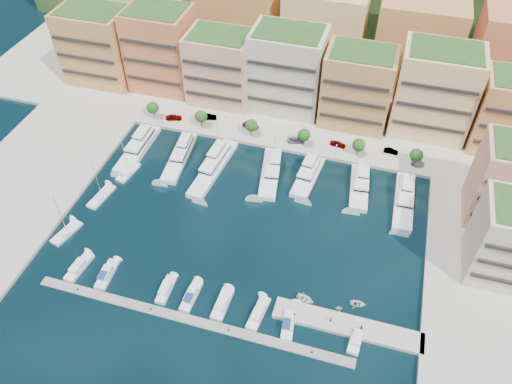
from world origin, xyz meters
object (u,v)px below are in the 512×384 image
yacht_3 (271,170)px  car_1 (209,117)px  yacht_5 (360,185)px  yacht_6 (404,198)px  lamppost_2 (275,137)px  yacht_1 (180,155)px  cruiser_1 (107,274)px  car_5 (391,151)px  car_3 (296,140)px  person_0 (331,319)px  cruiser_6 (258,314)px  car_0 (174,117)px  car_4 (338,144)px  yacht_0 (139,146)px  car_2 (251,126)px  tree_5 (416,155)px  lamppost_0 (162,117)px  cruiser_0 (79,267)px  cruiser_3 (166,290)px  sailboat_2 (128,173)px  sailboat_1 (101,197)px  person_1 (361,328)px  tree_3 (304,135)px  cruiser_5 (222,304)px  lamppost_4 (400,160)px  yacht_4 (308,175)px  tender_1 (339,308)px  tender_2 (358,304)px  tree_4 (359,145)px  tree_0 (153,108)px  cruiser_9 (356,339)px  cruiser_7 (289,321)px  sailboat_0 (67,233)px  tree_1 (201,116)px  lamppost_1 (217,127)px  cruiser_4 (191,296)px  yacht_2 (214,165)px  tree_2 (251,125)px

yacht_3 → car_1: (-25.10, 17.80, 0.61)m
yacht_5 → yacht_6: same height
lamppost_2 → yacht_1: 28.15m
cruiser_1 → car_5: car_5 is taller
car_3 → person_0: 60.14m
cruiser_1 → cruiser_6: bearing=0.0°
car_0 → car_4: car_0 is taller
yacht_0 → car_2: 34.32m
tree_5 → lamppost_0: bearing=-178.3°
cruiser_6 → cruiser_0: bearing=180.0°
cruiser_3 → car_0: size_ratio=1.53×
yacht_3 → car_5: yacht_3 is taller
cruiser_6 → sailboat_2: bearing=145.2°
cruiser_0 → sailboat_1: size_ratio=0.66×
person_1 → yacht_0: bearing=-53.9°
car_1 → car_5: bearing=-109.9°
car_1 → tree_3: bearing=-116.8°
cruiser_5 → car_2: bearing=101.0°
cruiser_5 → lamppost_4: bearing=59.2°
yacht_4 → person_0: yacht_4 is taller
tree_3 → tender_1: bearing=-69.3°
yacht_1 → tender_2: 66.63m
tree_4 → cruiser_3: (-34.72, -58.08, -4.20)m
tree_0 → cruiser_9: (72.25, -58.08, -4.20)m
tender_2 → sailboat_1: bearing=74.4°
sailboat_2 → lamppost_0: bearing=88.2°
tree_0 → car_2: size_ratio=1.10×
tree_3 → yacht_0: size_ratio=0.26×
cruiser_7 → person_1: (14.94, 2.02, 1.35)m
cruiser_1 → car_2: size_ratio=1.64×
yacht_6 → tree_0: bearing=169.8°
tender_1 → tree_0: bearing=41.2°
sailboat_0 → cruiser_6: bearing=-9.3°
cruiser_5 → car_2: size_ratio=1.60×
tree_4 → car_2: bearing=173.6°
tender_2 → tree_3: bearing=20.8°
tree_1 → car_3: size_ratio=1.06×
lamppost_1 → yacht_1: bearing=-120.7°
yacht_1 → person_0: (51.57, -41.38, 0.78)m
tree_0 → sailboat_1: size_ratio=0.43×
cruiser_4 → person_0: size_ratio=4.78×
lamppost_2 → car_0: size_ratio=0.85×
yacht_2 → yacht_0: bearing=176.6°
lamppost_1 → yacht_6: bearing=-11.8°
tree_4 → yacht_4: tree_4 is taller
tender_2 → yacht_1: bearing=53.7°
tree_2 → tender_2: size_ratio=1.60×
yacht_6 → cruiser_6: yacht_6 is taller
yacht_0 → cruiser_3: (27.65, -43.56, -0.66)m
tree_0 → lamppost_0: bearing=-29.9°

